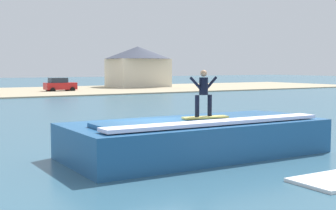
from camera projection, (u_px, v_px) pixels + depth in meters
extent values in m
plane|color=#335C71|center=(147.00, 157.00, 17.22)|extent=(260.00, 260.00, 0.00)
cube|color=#21568A|center=(196.00, 138.00, 17.53)|extent=(9.67, 4.32, 1.28)
cube|color=#21568A|center=(204.00, 121.00, 17.01)|extent=(8.22, 1.94, 0.14)
cube|color=white|center=(219.00, 122.00, 16.26)|extent=(8.71, 0.78, 0.12)
cube|color=#EAD159|center=(205.00, 117.00, 17.00)|extent=(1.75, 0.66, 0.06)
cube|color=black|center=(205.00, 117.00, 17.00)|extent=(1.57, 0.23, 0.01)
cylinder|color=black|center=(197.00, 106.00, 16.87)|extent=(0.16, 0.16, 0.78)
cylinder|color=black|center=(210.00, 105.00, 17.15)|extent=(0.16, 0.16, 0.78)
cylinder|color=black|center=(204.00, 86.00, 16.95)|extent=(0.32, 0.32, 0.63)
sphere|color=tan|center=(204.00, 73.00, 16.91)|extent=(0.24, 0.24, 0.24)
cylinder|color=black|center=(195.00, 83.00, 16.76)|extent=(0.47, 0.10, 0.45)
cylinder|color=black|center=(212.00, 82.00, 17.13)|extent=(0.47, 0.10, 0.45)
cube|color=red|center=(60.00, 86.00, 61.36)|extent=(4.02, 1.86, 0.90)
cube|color=#262D38|center=(58.00, 80.00, 61.14)|extent=(2.21, 1.67, 0.64)
cylinder|color=black|center=(68.00, 89.00, 62.90)|extent=(0.64, 0.22, 0.64)
cylinder|color=black|center=(73.00, 90.00, 61.22)|extent=(0.64, 0.22, 0.64)
cylinder|color=black|center=(48.00, 89.00, 61.56)|extent=(0.64, 0.22, 0.64)
cylinder|color=black|center=(53.00, 90.00, 59.89)|extent=(0.64, 0.22, 0.64)
cube|color=beige|center=(138.00, 73.00, 74.24)|extent=(8.43, 6.91, 4.52)
cone|color=#383D4C|center=(138.00, 53.00, 73.98)|extent=(10.45, 10.45, 1.96)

